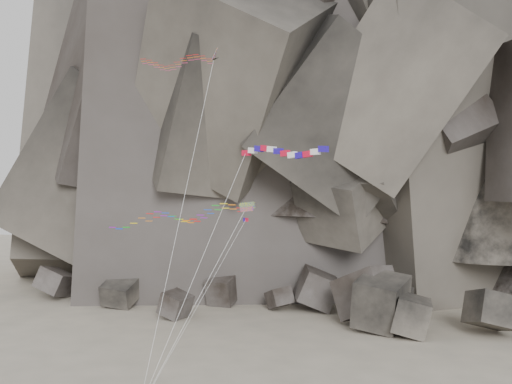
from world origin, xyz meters
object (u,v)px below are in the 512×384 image
(delta_kite, at_px, (173,62))
(banner_kite, at_px, (282,153))
(pennant_kite, at_px, (223,259))
(parafoil_kite, at_px, (173,216))

(delta_kite, relative_size, banner_kite, 1.43)
(pennant_kite, bearing_deg, delta_kite, 164.05)
(banner_kite, distance_m, parafoil_kite, 11.06)
(delta_kite, xyz_separation_m, parafoil_kite, (1.63, -3.55, -14.17))
(delta_kite, height_order, pennant_kite, delta_kite)
(parafoil_kite, height_order, pennant_kite, parafoil_kite)
(banner_kite, height_order, parafoil_kite, banner_kite)
(parafoil_kite, distance_m, pennant_kite, 5.97)
(delta_kite, bearing_deg, banner_kite, -14.84)
(delta_kite, distance_m, banner_kite, 13.57)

